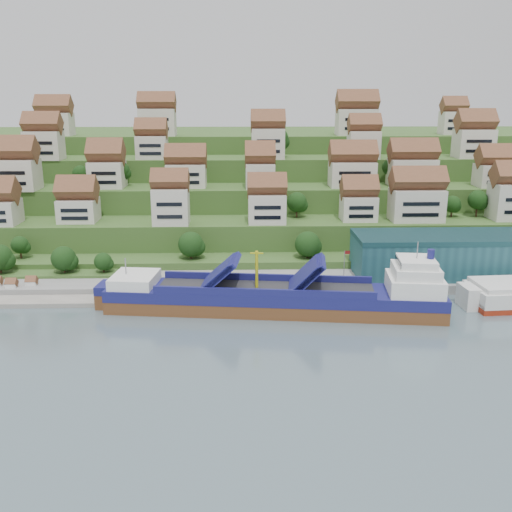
{
  "coord_description": "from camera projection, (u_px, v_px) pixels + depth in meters",
  "views": [
    {
      "loc": [
        -5.98,
        -114.73,
        44.03
      ],
      "look_at": [
        -2.16,
        14.0,
        8.0
      ],
      "focal_mm": 40.0,
      "sensor_mm": 36.0,
      "label": 1
    }
  ],
  "objects": [
    {
      "name": "cargo_ship",
      "position": [
        283.0,
        298.0,
        120.47
      ],
      "size": [
        71.61,
        19.22,
        15.61
      ],
      "rotation": [
        0.0,
        0.0,
        -0.12
      ],
      "color": "brown",
      "rests_on": "ground"
    },
    {
      "name": "hillside",
      "position": [
        255.0,
        187.0,
        219.28
      ],
      "size": [
        260.0,
        128.0,
        31.0
      ],
      "color": "#2D4C1E",
      "rests_on": "ground"
    },
    {
      "name": "pebble_beach",
      "position": [
        16.0,
        291.0,
        132.23
      ],
      "size": [
        45.0,
        20.0,
        1.0
      ],
      "primitive_type": "cube",
      "color": "gray",
      "rests_on": "ground"
    },
    {
      "name": "hillside_village",
      "position": [
        267.0,
        165.0,
        173.1
      ],
      "size": [
        153.61,
        64.05,
        29.13
      ],
      "color": "beige",
      "rests_on": "ground"
    },
    {
      "name": "hillside_trees",
      "position": [
        234.0,
        203.0,
        158.46
      ],
      "size": [
        141.15,
        62.73,
        31.08
      ],
      "color": "#1B3F15",
      "rests_on": "ground"
    },
    {
      "name": "warehouse",
      "position": [
        478.0,
        254.0,
        138.38
      ],
      "size": [
        60.0,
        15.0,
        10.0
      ],
      "primitive_type": "cube",
      "color": "#22535C",
      "rests_on": "quay"
    },
    {
      "name": "flagpole",
      "position": [
        345.0,
        265.0,
        130.76
      ],
      "size": [
        1.28,
        0.16,
        8.0
      ],
      "color": "gray",
      "rests_on": "quay"
    },
    {
      "name": "ground",
      "position": [
        268.0,
        309.0,
        122.47
      ],
      "size": [
        300.0,
        300.0,
        0.0
      ],
      "primitive_type": "plane",
      "color": "slate",
      "rests_on": "ground"
    },
    {
      "name": "quay",
      "position": [
        348.0,
        282.0,
        137.19
      ],
      "size": [
        180.0,
        14.0,
        2.2
      ],
      "primitive_type": "cube",
      "color": "gray",
      "rests_on": "ground"
    },
    {
      "name": "beach_huts",
      "position": [
        4.0,
        287.0,
        130.54
      ],
      "size": [
        14.4,
        3.7,
        2.2
      ],
      "color": "white",
      "rests_on": "pebble_beach"
    }
  ]
}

